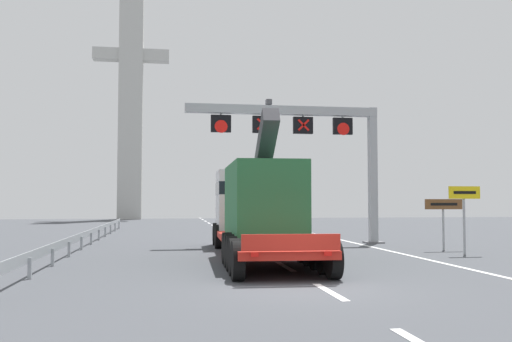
% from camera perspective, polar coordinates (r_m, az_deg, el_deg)
% --- Properties ---
extents(ground, '(112.00, 112.00, 0.00)m').
position_cam_1_polar(ground, '(14.48, 4.76, -11.80)').
color(ground, '#424449').
extents(lane_markings, '(0.20, 65.51, 0.01)m').
position_cam_1_polar(lane_markings, '(39.62, -3.25, -6.23)').
color(lane_markings, silver).
rests_on(lane_markings, ground).
extents(edge_line_right, '(0.20, 63.00, 0.01)m').
position_cam_1_polar(edge_line_right, '(27.70, 11.47, -7.55)').
color(edge_line_right, silver).
rests_on(edge_line_right, ground).
extents(overhead_lane_gantry, '(10.25, 0.90, 7.38)m').
position_cam_1_polar(overhead_lane_gantry, '(28.99, 5.51, 3.78)').
color(overhead_lane_gantry, '#9EA0A5').
rests_on(overhead_lane_gantry, ground).
extents(heavy_haul_truck_red, '(3.38, 14.13, 5.30)m').
position_cam_1_polar(heavy_haul_truck_red, '(22.93, -0.17, -3.59)').
color(heavy_haul_truck_red, red).
rests_on(heavy_haul_truck_red, ground).
extents(exit_sign_yellow, '(1.36, 0.15, 2.80)m').
position_cam_1_polar(exit_sign_yellow, '(24.39, 20.51, -3.13)').
color(exit_sign_yellow, '#9EA0A5').
rests_on(exit_sign_yellow, ground).
extents(tourist_info_sign_brown, '(1.76, 0.15, 2.28)m').
position_cam_1_polar(tourist_info_sign_brown, '(26.28, 18.61, -3.86)').
color(tourist_info_sign_brown, '#9EA0A5').
rests_on(tourist_info_sign_brown, ground).
extents(guardrail_left, '(0.13, 34.30, 0.76)m').
position_cam_1_polar(guardrail_left, '(29.38, -16.58, -6.14)').
color(guardrail_left, '#999EA3').
rests_on(guardrail_left, ground).
extents(bridge_pylon_distant, '(9.00, 2.00, 31.88)m').
position_cam_1_polar(bridge_pylon_distant, '(69.67, -12.65, 8.71)').
color(bridge_pylon_distant, '#B7B7B2').
rests_on(bridge_pylon_distant, ground).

